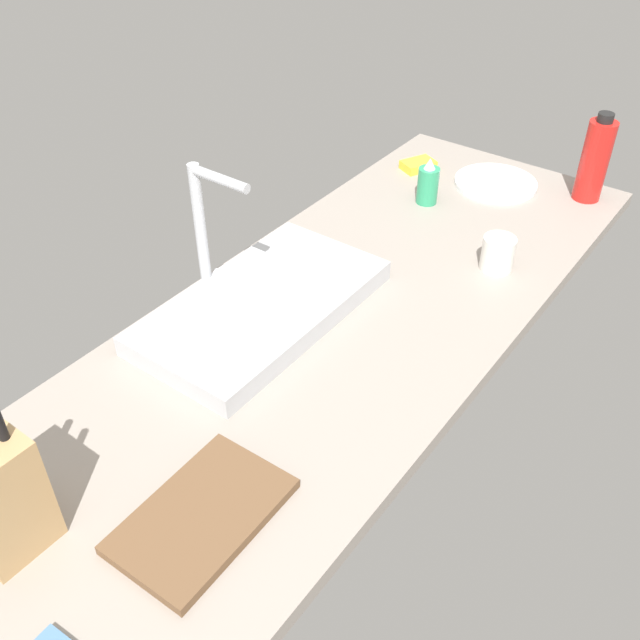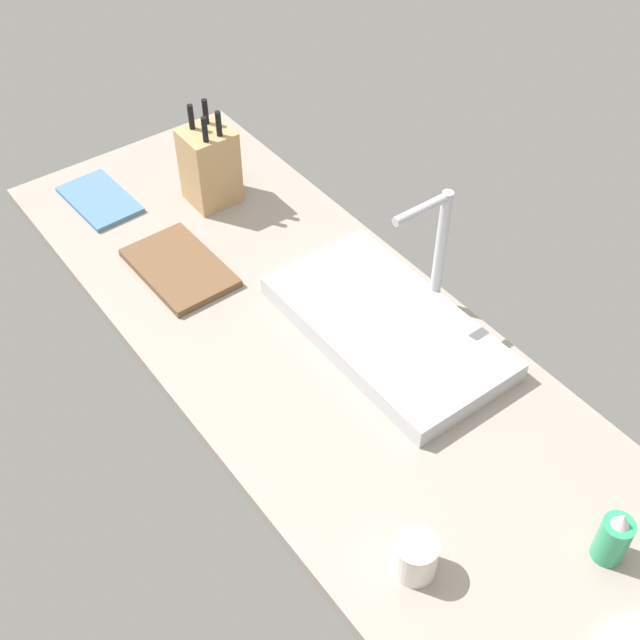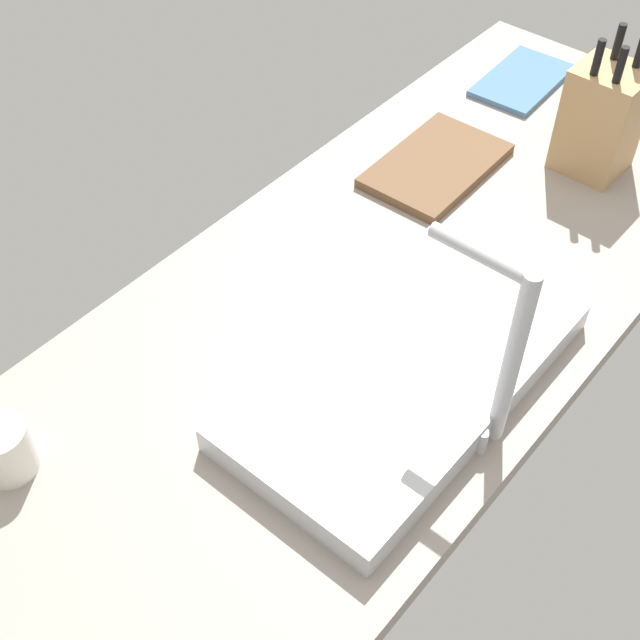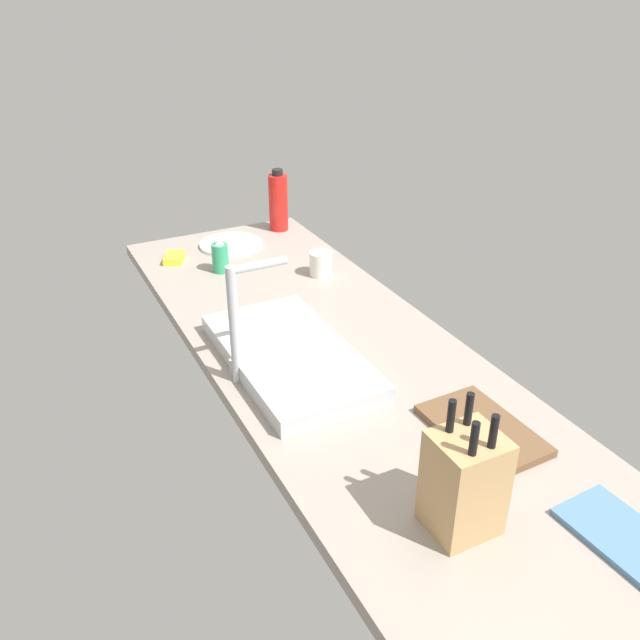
{
  "view_description": "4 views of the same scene",
  "coord_description": "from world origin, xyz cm",
  "px_view_note": "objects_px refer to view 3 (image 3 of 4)",
  "views": [
    {
      "loc": [
        -86.9,
        -65.76,
        94.4
      ],
      "look_at": [
        -1.26,
        -2.68,
        10.25
      ],
      "focal_mm": 39.94,
      "sensor_mm": 36.0,
      "label": 1
    },
    {
      "loc": [
        89.04,
        -71.15,
        130.22
      ],
      "look_at": [
        -5.69,
        -0.5,
        11.33
      ],
      "focal_mm": 46.04,
      "sensor_mm": 36.0,
      "label": 2
    },
    {
      "loc": [
        66.86,
        53.75,
        100.61
      ],
      "look_at": [
        4.04,
        0.84,
        12.01
      ],
      "focal_mm": 48.58,
      "sensor_mm": 36.0,
      "label": 3
    },
    {
      "loc": [
        -130.4,
        70.72,
        93.71
      ],
      "look_at": [
        2.79,
        3.15,
        12.39
      ],
      "focal_mm": 37.25,
      "sensor_mm": 36.0,
      "label": 4
    }
  ],
  "objects_px": {
    "faucet": "(504,343)",
    "knife_block": "(601,119)",
    "sink_basin": "(404,375)",
    "dish_towel": "(522,80)",
    "coffee_mug": "(4,450)",
    "cutting_board": "(436,165)"
  },
  "relations": [
    {
      "from": "faucet",
      "to": "cutting_board",
      "type": "relative_size",
      "value": 1.13
    },
    {
      "from": "faucet",
      "to": "knife_block",
      "type": "height_order",
      "value": "faucet"
    },
    {
      "from": "sink_basin",
      "to": "dish_towel",
      "type": "xyz_separation_m",
      "value": [
        -0.8,
        -0.28,
        -0.02
      ]
    },
    {
      "from": "dish_towel",
      "to": "coffee_mug",
      "type": "distance_m",
      "value": 1.24
    },
    {
      "from": "cutting_board",
      "to": "dish_towel",
      "type": "xyz_separation_m",
      "value": [
        -0.35,
        -0.03,
        -0.0
      ]
    },
    {
      "from": "sink_basin",
      "to": "dish_towel",
      "type": "distance_m",
      "value": 0.85
    },
    {
      "from": "coffee_mug",
      "to": "sink_basin",
      "type": "bearing_deg",
      "value": 144.77
    },
    {
      "from": "dish_towel",
      "to": "coffee_mug",
      "type": "height_order",
      "value": "coffee_mug"
    },
    {
      "from": "cutting_board",
      "to": "faucet",
      "type": "bearing_deg",
      "value": 41.42
    },
    {
      "from": "faucet",
      "to": "knife_block",
      "type": "bearing_deg",
      "value": -164.33
    },
    {
      "from": "faucet",
      "to": "knife_block",
      "type": "distance_m",
      "value": 0.65
    },
    {
      "from": "faucet",
      "to": "dish_towel",
      "type": "height_order",
      "value": "faucet"
    },
    {
      "from": "knife_block",
      "to": "dish_towel",
      "type": "xyz_separation_m",
      "value": [
        -0.16,
        -0.24,
        -0.09
      ]
    },
    {
      "from": "knife_block",
      "to": "coffee_mug",
      "type": "distance_m",
      "value": 1.11
    },
    {
      "from": "knife_block",
      "to": "coffee_mug",
      "type": "relative_size",
      "value": 3.3
    },
    {
      "from": "knife_block",
      "to": "cutting_board",
      "type": "relative_size",
      "value": 0.97
    },
    {
      "from": "sink_basin",
      "to": "faucet",
      "type": "height_order",
      "value": "faucet"
    },
    {
      "from": "faucet",
      "to": "cutting_board",
      "type": "height_order",
      "value": "faucet"
    },
    {
      "from": "dish_towel",
      "to": "coffee_mug",
      "type": "relative_size",
      "value": 2.84
    },
    {
      "from": "faucet",
      "to": "dish_towel",
      "type": "bearing_deg",
      "value": -152.26
    },
    {
      "from": "faucet",
      "to": "knife_block",
      "type": "relative_size",
      "value": 1.16
    },
    {
      "from": "sink_basin",
      "to": "cutting_board",
      "type": "distance_m",
      "value": 0.51
    }
  ]
}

